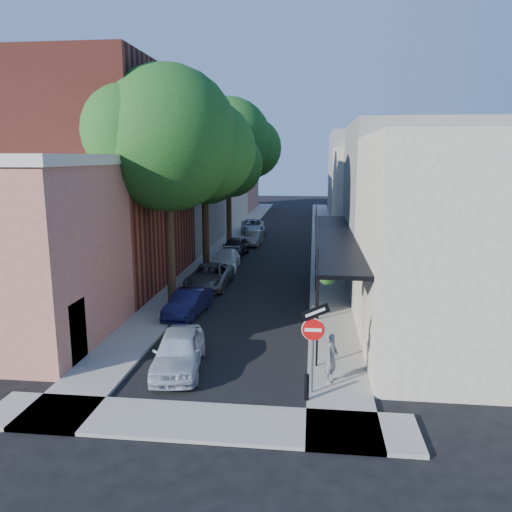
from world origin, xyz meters
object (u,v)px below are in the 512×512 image
(bollard, at_px, (307,387))
(parked_car_f, at_px, (253,238))
(parked_car_d, at_px, (226,260))
(parked_car_g, at_px, (253,227))
(oak_near, at_px, (177,142))
(pedestrian, at_px, (331,358))
(parked_car_e, at_px, (235,247))
(sign_post, at_px, (313,333))
(oak_far, at_px, (234,143))
(parked_car_a, at_px, (179,351))
(oak_mid, at_px, (211,159))
(parked_car_b, at_px, (188,303))
(parked_car_c, at_px, (210,276))

(bollard, distance_m, parked_car_f, 27.08)
(parked_car_d, xyz_separation_m, parked_car_g, (-0.07, 15.31, 0.06))
(parked_car_d, distance_m, parked_car_f, 9.13)
(bollard, relative_size, oak_near, 0.07)
(pedestrian, bearing_deg, parked_car_e, 41.69)
(sign_post, bearing_deg, bollard, -108.56)
(pedestrian, bearing_deg, parked_car_d, 45.72)
(oak_far, height_order, parked_car_e, oak_far)
(parked_car_d, bearing_deg, parked_car_a, -89.04)
(parked_car_d, distance_m, pedestrian, 17.39)
(oak_mid, distance_m, parked_car_g, 16.43)
(parked_car_d, xyz_separation_m, parked_car_e, (-0.07, 4.40, 0.07))
(parked_car_a, bearing_deg, oak_mid, 89.95)
(oak_near, bearing_deg, parked_car_e, 86.40)
(parked_car_e, bearing_deg, oak_far, 104.34)
(parked_car_b, relative_size, parked_car_e, 0.90)
(parked_car_f, bearing_deg, parked_car_g, 100.13)
(parked_car_c, bearing_deg, oak_mid, 100.80)
(oak_far, distance_m, parked_car_e, 9.02)
(parked_car_e, xyz_separation_m, parked_car_f, (0.81, 4.71, -0.10))
(oak_near, bearing_deg, parked_car_b, -67.46)
(parked_car_d, xyz_separation_m, parked_car_f, (0.73, 9.10, -0.02))
(parked_car_d, bearing_deg, parked_car_b, -93.27)
(sign_post, height_order, parked_car_b, sign_post)
(parked_car_a, height_order, parked_car_c, parked_car_a)
(bollard, xyz_separation_m, oak_near, (-6.37, 9.76, 7.36))
(parked_car_c, height_order, pedestrian, pedestrian)
(pedestrian, bearing_deg, parked_car_c, 53.46)
(oak_near, height_order, pedestrian, oak_near)
(pedestrian, bearing_deg, oak_far, 40.17)
(bollard, height_order, oak_far, oak_far)
(sign_post, distance_m, oak_near, 12.77)
(sign_post, relative_size, parked_car_e, 0.75)
(oak_far, height_order, parked_car_b, oak_far)
(parked_car_a, xyz_separation_m, parked_car_b, (-1.14, 5.86, -0.08))
(oak_near, bearing_deg, sign_post, -54.91)
(parked_car_c, height_order, parked_car_d, parked_car_c)
(parked_car_f, bearing_deg, bollard, -77.08)
(sign_post, distance_m, oak_mid, 19.14)
(bollard, relative_size, pedestrian, 0.49)
(parked_car_c, bearing_deg, parked_car_b, -88.06)
(parked_car_d, height_order, parked_car_f, parked_car_d)
(bollard, xyz_separation_m, parked_car_f, (-4.79, 26.65, 0.07))
(bollard, xyz_separation_m, parked_car_b, (-5.54, 7.78, 0.08))
(parked_car_c, distance_m, pedestrian, 13.15)
(parked_car_f, bearing_deg, oak_far, 178.34)
(parked_car_d, bearing_deg, bollard, -75.68)
(bollard, bearing_deg, parked_car_d, 107.48)
(parked_car_a, xyz_separation_m, parked_car_e, (-1.20, 20.02, 0.00))
(parked_car_b, distance_m, parked_car_g, 25.07)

